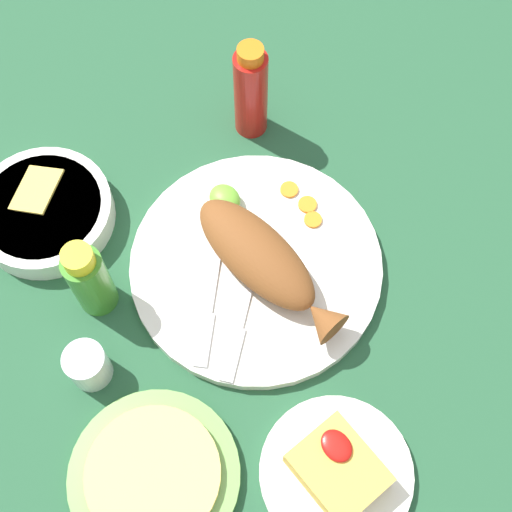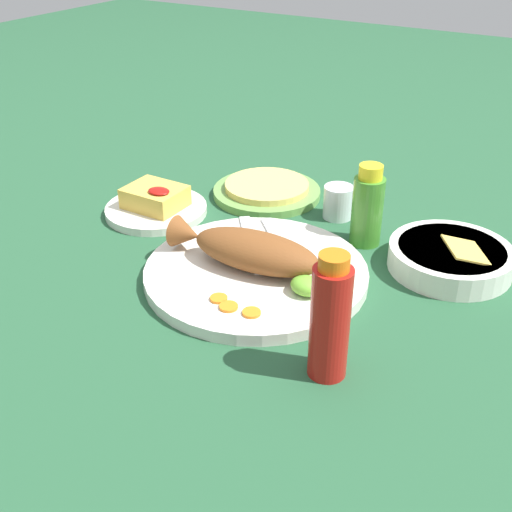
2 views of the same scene
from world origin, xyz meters
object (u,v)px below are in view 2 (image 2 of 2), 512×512
object	(u,v)px
hot_sauce_bottle_red	(330,319)
salt_cup	(338,204)
main_plate	(256,273)
side_plate_fries	(156,210)
fork_far	(278,241)
fork_near	(250,239)
hot_sauce_bottle_green	(367,208)
tortilla_plate	(267,192)
guacamole_bowl	(451,257)
fried_fish	(248,249)

from	to	relation	value
hot_sauce_bottle_red	salt_cup	bearing A→B (deg)	113.05
main_plate	salt_cup	size ratio (longest dim) A/B	5.72
side_plate_fries	fork_far	bearing A→B (deg)	-2.02
fork_near	salt_cup	size ratio (longest dim) A/B	2.65
fork_far	hot_sauce_bottle_green	distance (m)	0.15
tortilla_plate	hot_sauce_bottle_red	bearing A→B (deg)	-51.68
hot_sauce_bottle_red	hot_sauce_bottle_green	world-z (taller)	hot_sauce_bottle_red
hot_sauce_bottle_red	guacamole_bowl	distance (m)	0.33
main_plate	fried_fish	world-z (taller)	fried_fish
fork_far	tortilla_plate	distance (m)	0.21
fork_far	hot_sauce_bottle_green	size ratio (longest dim) A/B	1.05
fork_near	guacamole_bowl	xyz separation A→B (m)	(0.29, 0.11, 0.00)
tortilla_plate	fork_near	bearing A→B (deg)	-67.22
side_plate_fries	fried_fish	bearing A→B (deg)	-20.78
main_plate	fork_near	xyz separation A→B (m)	(-0.05, 0.07, 0.01)
guacamole_bowl	fork_far	bearing A→B (deg)	-160.31
fork_far	side_plate_fries	size ratio (longest dim) A/B	0.79
hot_sauce_bottle_green	tortilla_plate	bearing A→B (deg)	161.91
hot_sauce_bottle_red	fork_far	bearing A→B (deg)	130.80
fried_fish	salt_cup	bearing A→B (deg)	79.08
fork_far	hot_sauce_bottle_red	world-z (taller)	hot_sauce_bottle_red
fried_fish	fork_near	world-z (taller)	fried_fish
fork_near	hot_sauce_bottle_red	size ratio (longest dim) A/B	0.94
salt_cup	tortilla_plate	world-z (taller)	salt_cup
guacamole_bowl	tortilla_plate	world-z (taller)	guacamole_bowl
fork_far	hot_sauce_bottle_red	distance (m)	0.30
salt_cup	guacamole_bowl	bearing A→B (deg)	-18.27
guacamole_bowl	fork_near	bearing A→B (deg)	-159.59
hot_sauce_bottle_red	main_plate	bearing A→B (deg)	142.69
side_plate_fries	main_plate	bearing A→B (deg)	-19.67
fork_far	main_plate	bearing A→B (deg)	143.58
hot_sauce_bottle_red	guacamole_bowl	xyz separation A→B (m)	(0.06, 0.32, -0.06)
salt_cup	side_plate_fries	distance (m)	0.32
hot_sauce_bottle_red	guacamole_bowl	bearing A→B (deg)	79.94
fried_fish	guacamole_bowl	distance (m)	0.31
main_plate	tortilla_plate	world-z (taller)	main_plate
fried_fish	tortilla_plate	xyz separation A→B (m)	(-0.12, 0.26, -0.04)
fried_fish	fork_far	bearing A→B (deg)	85.06
main_plate	salt_cup	bearing A→B (deg)	85.85
salt_cup	hot_sauce_bottle_green	bearing A→B (deg)	-38.62
fork_near	guacamole_bowl	bearing A→B (deg)	-107.61
fried_fish	tortilla_plate	bearing A→B (deg)	110.90
side_plate_fries	guacamole_bowl	size ratio (longest dim) A/B	0.97
fork_far	salt_cup	xyz separation A→B (m)	(0.03, 0.16, 0.01)
fork_near	fork_far	xyz separation A→B (m)	(0.04, 0.02, 0.00)
fork_far	side_plate_fries	world-z (taller)	fork_far
side_plate_fries	guacamole_bowl	distance (m)	0.51
side_plate_fries	guacamole_bowl	xyz separation A→B (m)	(0.50, 0.08, 0.01)
guacamole_bowl	tortilla_plate	distance (m)	0.38
fork_near	hot_sauce_bottle_green	world-z (taller)	hot_sauce_bottle_green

